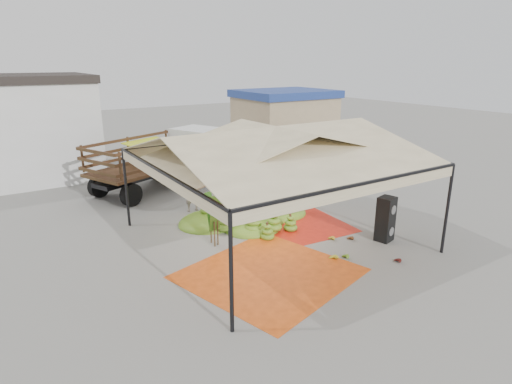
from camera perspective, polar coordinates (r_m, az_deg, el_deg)
ground at (r=15.46m, az=2.40°, el=-6.12°), size 90.00×90.00×0.00m
canopy_tent at (r=14.47m, az=2.56°, el=5.96°), size 8.10×8.10×4.00m
building_tan at (r=30.86m, az=3.82°, el=9.67°), size 6.30×5.30×4.10m
tarp_left at (r=13.03m, az=1.80°, el=-10.78°), size 5.54×5.39×0.01m
tarp_right at (r=16.83m, az=4.36°, el=-4.13°), size 4.18×4.36×0.01m
banana_heap at (r=17.03m, az=-1.14°, el=-1.71°), size 6.44×5.70×1.19m
hand_yellow_a at (r=15.40m, az=9.89°, el=-6.07°), size 0.45×0.37×0.20m
hand_yellow_b at (r=13.99m, az=10.25°, el=-8.57°), size 0.52×0.47×0.20m
hand_red_a at (r=14.32m, az=18.20°, el=-8.62°), size 0.48×0.43×0.18m
hand_red_b at (r=15.55m, az=12.35°, el=-6.02°), size 0.43×0.36×0.18m
hand_green at (r=14.15m, az=11.64°, el=-8.36°), size 0.50×0.45×0.20m
hanging_bunches at (r=14.95m, az=11.91°, el=3.30°), size 1.74×0.24×0.20m
speaker_stack at (r=15.62m, az=16.89°, el=-3.47°), size 0.68×0.63×1.60m
banana_leaves at (r=14.75m, az=-5.49°, el=-7.39°), size 0.96×1.36×3.70m
vendor at (r=18.03m, az=-8.65°, el=0.47°), size 0.75×0.52×1.97m
truck_left at (r=22.01m, az=-11.92°, el=4.97°), size 7.89×5.29×2.57m
truck_right at (r=24.53m, az=6.65°, el=5.59°), size 5.99×2.81×1.98m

